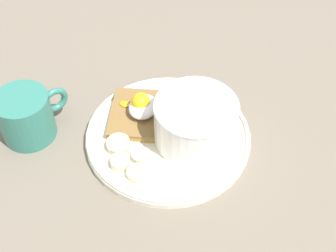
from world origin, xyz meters
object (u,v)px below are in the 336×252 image
object	(u,v)px
oatmeal_bowl	(195,122)
coffee_mug	(26,116)
banana_slice_back	(137,172)
banana_slice_right	(120,162)
banana_slice_front	(119,145)
poached_egg	(142,105)
toast_slice	(144,115)
banana_slice_left	(141,156)

from	to	relation	value
oatmeal_bowl	coffee_mug	world-z (taller)	oatmeal_bowl
oatmeal_bowl	banana_slice_back	distance (cm)	11.30
banana_slice_right	coffee_mug	xyz separation A→B (cm)	(-1.06, -15.96, 2.16)
banana_slice_back	banana_slice_right	bearing A→B (deg)	-102.79
banana_slice_front	banana_slice_right	xyz separation A→B (cm)	(2.88, 1.68, 0.06)
oatmeal_bowl	poached_egg	world-z (taller)	oatmeal_bowl
banana_slice_back	oatmeal_bowl	bearing A→B (deg)	151.94
toast_slice	coffee_mug	world-z (taller)	coffee_mug
banana_slice_left	banana_slice_back	xyz separation A→B (cm)	(3.00, 0.63, 0.10)
banana_slice_front	banana_slice_back	size ratio (longest dim) A/B	1.29
toast_slice	banana_slice_back	world-z (taller)	banana_slice_back
toast_slice	banana_slice_front	bearing A→B (deg)	-7.61
poached_egg	banana_slice_back	distance (cm)	11.37
banana_slice_front	toast_slice	bearing A→B (deg)	172.39
poached_egg	banana_slice_left	bearing A→B (deg)	23.14
poached_egg	banana_slice_front	size ratio (longest dim) A/B	1.48
toast_slice	banana_slice_front	xyz separation A→B (cm)	(6.93, -0.93, -0.04)
banana_slice_right	coffee_mug	world-z (taller)	coffee_mug
banana_slice_back	toast_slice	bearing A→B (deg)	-160.68
banana_slice_front	banana_slice_left	distance (cm)	4.01
oatmeal_bowl	toast_slice	bearing A→B (deg)	-95.72
toast_slice	banana_slice_right	size ratio (longest dim) A/B	3.52
banana_slice_front	banana_slice_back	xyz separation A→B (cm)	(3.55, 4.60, -0.06)
oatmeal_bowl	banana_slice_left	distance (cm)	9.31
banana_slice_left	coffee_mug	world-z (taller)	coffee_mug
oatmeal_bowl	banana_slice_right	xyz separation A→B (cm)	(8.94, -8.03, -2.94)
poached_egg	coffee_mug	bearing A→B (deg)	-59.74
poached_egg	banana_slice_right	bearing A→B (deg)	5.33
toast_slice	banana_slice_left	distance (cm)	8.08
oatmeal_bowl	banana_slice_back	world-z (taller)	oatmeal_bowl
banana_slice_back	coffee_mug	bearing A→B (deg)	-95.20
banana_slice_right	banana_slice_front	bearing A→B (deg)	-149.74
poached_egg	banana_slice_left	xyz separation A→B (cm)	(7.50, 3.20, -2.20)
banana_slice_front	banana_slice_right	size ratio (longest dim) A/B	1.20
toast_slice	poached_egg	distance (cm)	2.01
banana_slice_left	toast_slice	bearing A→B (deg)	-157.85
banana_slice_right	coffee_mug	bearing A→B (deg)	-93.78
poached_egg	banana_slice_back	xyz separation A→B (cm)	(10.49, 3.83, -2.09)
toast_slice	banana_slice_left	xyz separation A→B (cm)	(7.48, 3.04, -0.20)
oatmeal_bowl	coffee_mug	size ratio (longest dim) A/B	1.16
banana_slice_left	banana_slice_right	bearing A→B (deg)	-44.37
banana_slice_left	banana_slice_back	distance (cm)	3.07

